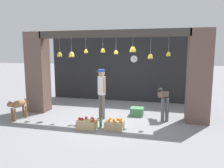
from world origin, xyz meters
TOP-DOWN VIEW (x-y plane):
  - ground_plane at (0.00, 0.00)m, footprint 60.00×60.00m
  - shop_back_wall at (0.00, 2.79)m, footprint 6.91×0.12m
  - shop_pillar_left at (-2.81, 0.30)m, footprint 0.70×0.60m
  - shop_pillar_right at (2.81, 0.30)m, footprint 0.70×0.60m
  - storefront_awning at (-0.01, 0.12)m, footprint 5.01×0.27m
  - dog at (-2.89, -0.83)m, footprint 0.38×0.82m
  - shopkeeper at (-0.23, -0.09)m, footprint 0.31×0.31m
  - worker_stooping at (1.76, 0.30)m, footprint 0.39×0.75m
  - fruit_crate_oranges at (0.42, -0.99)m, footprint 0.52×0.42m
  - fruit_crate_apples at (-0.36, -1.16)m, footprint 0.54×0.36m
  - produce_box_green at (0.87, 0.55)m, footprint 0.44×0.40m
  - water_bottle at (-0.02, -0.92)m, footprint 0.08×0.08m
  - wall_clock at (0.43, 2.71)m, footprint 0.32×0.03m

SIDE VIEW (x-z plane):
  - ground_plane at x=0.00m, z-range 0.00..0.00m
  - water_bottle at x=-0.02m, z-range -0.01..0.26m
  - fruit_crate_oranges at x=0.42m, z-range -0.03..0.29m
  - produce_box_green at x=0.87m, z-range 0.00..0.28m
  - fruit_crate_apples at x=-0.36m, z-range -0.02..0.32m
  - dog at x=-2.89m, z-range 0.13..0.81m
  - worker_stooping at x=1.76m, z-range 0.16..1.15m
  - shopkeeper at x=-0.23m, z-range 0.15..1.80m
  - shop_back_wall at x=0.00m, z-range 0.00..2.92m
  - shop_pillar_left at x=-2.81m, z-range 0.00..2.92m
  - shop_pillar_right at x=2.81m, z-range 0.00..2.92m
  - wall_clock at x=0.43m, z-range 1.74..2.06m
  - storefront_awning at x=-0.01m, z-range 2.27..3.21m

